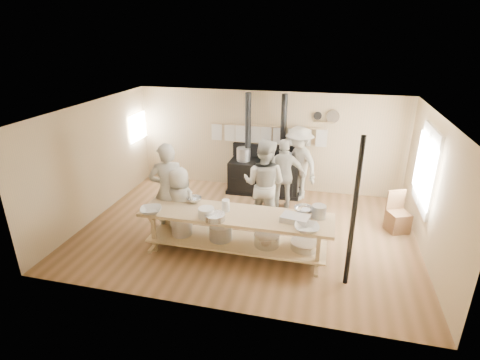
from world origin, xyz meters
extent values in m
plane|color=brown|center=(0.00, 0.00, 0.00)|extent=(7.00, 7.00, 0.00)
plane|color=tan|center=(0.00, 2.50, 1.30)|extent=(7.00, 0.00, 7.00)
plane|color=tan|center=(0.00, -2.50, 1.30)|extent=(7.00, 0.00, 7.00)
plane|color=tan|center=(-3.50, 0.00, 1.30)|extent=(0.00, 5.00, 5.00)
plane|color=tan|center=(3.50, 0.00, 1.30)|extent=(0.00, 5.00, 5.00)
plane|color=#C8B595|center=(0.00, 0.00, 2.60)|extent=(7.00, 7.00, 0.00)
cube|color=beige|center=(3.47, 0.60, 1.50)|extent=(0.06, 1.35, 1.65)
plane|color=white|center=(3.43, 0.60, 1.50)|extent=(0.00, 1.50, 1.50)
cube|color=beige|center=(3.42, 0.60, 1.50)|extent=(0.02, 0.03, 1.50)
plane|color=white|center=(-3.45, 2.00, 1.60)|extent=(0.00, 0.90, 0.90)
cube|color=black|center=(0.00, 2.10, 0.42)|extent=(1.80, 0.70, 0.85)
cube|color=black|center=(0.00, 2.10, 0.05)|extent=(1.90, 0.75, 0.10)
cube|color=black|center=(0.00, 2.40, 1.05)|extent=(1.80, 0.12, 0.35)
cylinder|color=black|center=(-0.45, 2.15, 1.73)|extent=(0.15, 0.15, 1.75)
cylinder|color=black|center=(0.45, 2.15, 1.73)|extent=(0.15, 0.15, 1.75)
cylinder|color=#B2B2B7|center=(-0.55, 2.10, 1.02)|extent=(0.36, 0.36, 0.34)
cylinder|color=gray|center=(0.55, 2.05, 1.00)|extent=(0.30, 0.30, 0.30)
cylinder|color=tan|center=(0.00, 2.40, 1.72)|extent=(3.00, 0.04, 0.04)
cube|color=beige|center=(-1.35, 2.40, 1.50)|extent=(0.28, 0.01, 0.46)
cube|color=beige|center=(-1.01, 2.40, 1.50)|extent=(0.28, 0.01, 0.46)
cube|color=beige|center=(-0.68, 2.40, 1.50)|extent=(0.28, 0.01, 0.46)
cube|color=beige|center=(-0.34, 2.40, 1.50)|extent=(0.28, 0.01, 0.46)
cube|color=beige|center=(0.00, 2.40, 1.50)|extent=(0.28, 0.01, 0.46)
cube|color=beige|center=(0.34, 2.40, 1.50)|extent=(0.28, 0.01, 0.46)
cube|color=beige|center=(0.68, 2.40, 1.50)|extent=(0.28, 0.01, 0.46)
cube|color=beige|center=(1.01, 2.40, 1.50)|extent=(0.28, 0.01, 0.46)
cube|color=beige|center=(1.35, 2.40, 1.50)|extent=(0.28, 0.01, 0.46)
cube|color=tan|center=(1.40, 2.42, 1.90)|extent=(0.50, 0.14, 0.03)
cylinder|color=black|center=(1.25, 2.44, 2.05)|extent=(0.20, 0.04, 0.20)
cylinder|color=silver|center=(1.62, 2.44, 2.05)|extent=(0.32, 0.03, 0.32)
cube|color=tan|center=(0.00, -0.90, 0.82)|extent=(3.60, 0.90, 0.06)
cube|color=tan|center=(0.00, -0.90, 0.25)|extent=(3.40, 0.80, 0.04)
cube|color=tan|center=(0.00, -0.90, 0.20)|extent=(3.30, 0.06, 0.06)
cube|color=tan|center=(-1.55, -1.20, 0.42)|extent=(0.07, 0.07, 0.85)
cube|color=tan|center=(-1.55, -0.60, 0.42)|extent=(0.07, 0.07, 0.85)
cube|color=tan|center=(1.55, -1.20, 0.42)|extent=(0.07, 0.07, 0.85)
cube|color=tan|center=(1.55, -0.60, 0.42)|extent=(0.07, 0.07, 0.85)
cylinder|color=#B2B2B7|center=(-1.10, -0.90, 0.46)|extent=(0.40, 0.40, 0.38)
cylinder|color=gray|center=(-0.30, -0.90, 0.42)|extent=(0.44, 0.44, 0.30)
cylinder|color=silver|center=(0.60, -0.90, 0.38)|extent=(0.48, 0.48, 0.22)
cylinder|color=silver|center=(1.30, -0.90, 0.34)|extent=(0.52, 0.52, 0.14)
cylinder|color=black|center=(2.05, -1.35, 1.30)|extent=(0.08, 0.08, 2.60)
imported|color=#A19E8F|center=(-1.51, -0.52, 1.00)|extent=(0.86, 0.74, 2.00)
imported|color=#A19E8F|center=(0.32, 0.32, 0.98)|extent=(1.07, 0.90, 1.97)
imported|color=#A19E8F|center=(-1.25, -0.54, 0.76)|extent=(0.80, 0.57, 1.51)
imported|color=#A19E8F|center=(0.62, 1.24, 0.87)|extent=(1.08, 0.60, 1.73)
imported|color=#A19E8F|center=(0.88, 1.95, 0.94)|extent=(1.36, 1.34, 1.88)
cube|color=#513620|center=(3.15, 0.75, 0.22)|extent=(0.54, 0.54, 0.44)
cube|color=#513620|center=(3.07, 0.92, 0.63)|extent=(0.39, 0.20, 0.49)
imported|color=white|center=(-1.55, -1.23, 0.90)|extent=(0.51, 0.51, 0.10)
imported|color=silver|center=(-0.93, -0.59, 0.90)|extent=(0.39, 0.39, 0.09)
imported|color=white|center=(1.33, -1.23, 0.90)|extent=(0.47, 0.47, 0.10)
imported|color=silver|center=(1.22, -0.57, 0.91)|extent=(0.49, 0.49, 0.11)
cube|color=#B2B2B7|center=(1.11, -0.93, 0.90)|extent=(0.54, 0.42, 0.11)
cylinder|color=silver|center=(-0.30, -1.23, 0.91)|extent=(0.41, 0.41, 0.12)
cylinder|color=gray|center=(1.50, -0.69, 0.97)|extent=(0.27, 0.27, 0.24)
cylinder|color=white|center=(-0.49, -1.16, 0.94)|extent=(0.32, 0.32, 0.18)
cylinder|color=white|center=(-0.21, -0.83, 0.96)|extent=(0.16, 0.16, 0.23)
camera|label=1|loc=(1.54, -6.92, 4.03)|focal=28.00mm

